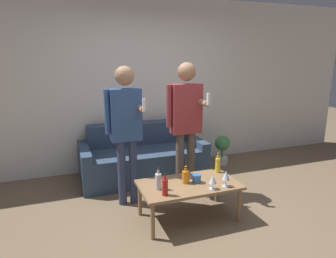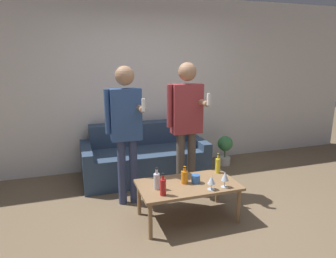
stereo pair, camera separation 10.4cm
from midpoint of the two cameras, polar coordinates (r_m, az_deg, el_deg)
ground_plane at (r=3.42m, az=3.53°, el=-18.00°), size 16.00×16.00×0.00m
wall_back at (r=4.86m, az=-5.81°, el=8.36°), size 8.00×0.06×2.70m
couch at (r=4.60m, az=-5.60°, el=-5.51°), size 1.83×0.87×0.78m
coffee_table at (r=3.39m, az=3.10°, el=-10.99°), size 1.10×0.61×0.42m
bottle_orange at (r=3.35m, az=2.47°, el=-9.02°), size 0.08×0.08×0.20m
bottle_green at (r=3.68m, az=8.65°, el=-6.73°), size 0.06×0.06×0.25m
bottle_dark at (r=3.20m, az=-2.80°, el=-9.85°), size 0.07×0.07×0.24m
bottle_yellow at (r=3.07m, az=-1.56°, el=-10.93°), size 0.06×0.06×0.24m
wine_glass_near at (r=3.30m, az=10.09°, el=-8.79°), size 0.08×0.08×0.18m
wine_glass_far at (r=3.23m, az=7.60°, el=-9.57°), size 0.08×0.08×0.15m
cup_on_table at (r=3.39m, az=4.60°, el=-9.39°), size 0.10×0.10×0.09m
person_standing_left at (r=3.57m, az=-8.89°, el=1.10°), size 0.43×0.42×1.69m
person_standing_right at (r=3.82m, az=2.61°, el=2.24°), size 0.46×0.43×1.73m
potted_plant at (r=5.15m, az=9.73°, el=-3.45°), size 0.25×0.25×0.50m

